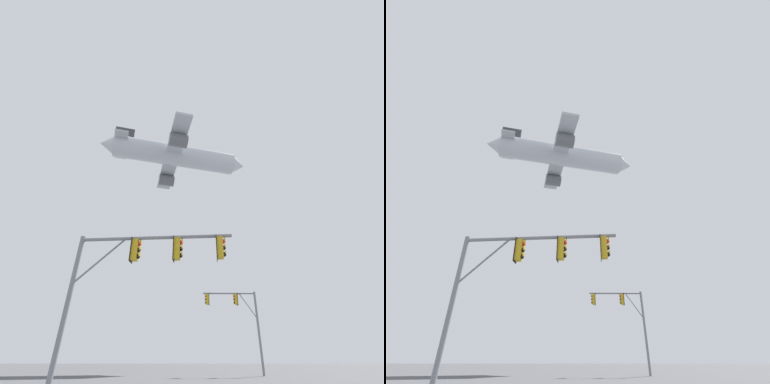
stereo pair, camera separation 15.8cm
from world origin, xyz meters
The scene contains 3 objects.
signal_pole_near centered at (-3.34, 6.59, 4.50)m, with size 6.63×0.68×5.77m.
signal_pole_far centered at (2.79, 21.65, 4.79)m, with size 4.86×0.54×6.46m.
airplane centered at (-4.92, 36.06, 35.16)m, with size 29.00×22.40×7.97m.
Camera 1 is at (-0.99, -4.09, 1.21)m, focal length 24.61 mm.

